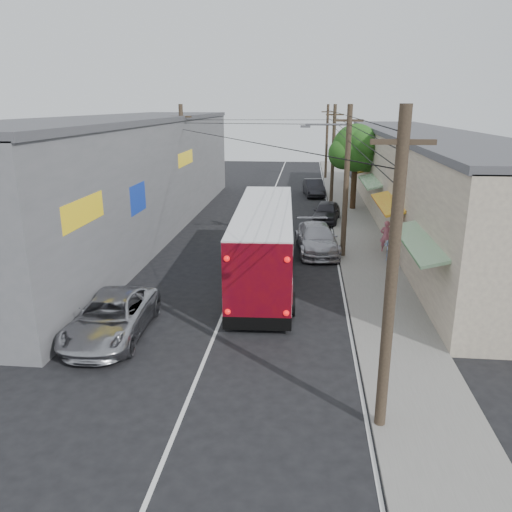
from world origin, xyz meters
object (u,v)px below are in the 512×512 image
at_px(coach_bus, 264,242).
at_px(parked_suv, 317,239).
at_px(pedestrian_near, 386,236).
at_px(jeepney, 112,317).
at_px(parked_car_mid, 327,212).
at_px(parked_car_far, 314,188).
at_px(pedestrian_far, 391,247).

xyz_separation_m(coach_bus, parked_suv, (2.54, 4.80, -1.03)).
bearing_deg(parked_suv, pedestrian_near, -4.36).
height_order(parked_suv, pedestrian_near, pedestrian_near).
bearing_deg(pedestrian_near, coach_bus, 47.55).
bearing_deg(jeepney, pedestrian_near, 43.76).
height_order(parked_car_mid, parked_car_far, parked_car_far).
distance_m(coach_bus, jeepney, 8.35).
bearing_deg(pedestrian_far, parked_car_far, -44.92).
height_order(pedestrian_near, pedestrian_far, pedestrian_near).
height_order(coach_bus, pedestrian_far, coach_bus).
height_order(jeepney, parked_suv, parked_suv).
xyz_separation_m(jeepney, parked_car_far, (7.42, 29.62, 0.01)).
bearing_deg(jeepney, coach_bus, 51.75).
relative_size(parked_suv, pedestrian_near, 3.04).
distance_m(coach_bus, parked_car_mid, 12.90).
bearing_deg(pedestrian_near, jeepney, 55.80).
xyz_separation_m(pedestrian_near, pedestrian_far, (0.00, -1.72, -0.12)).
bearing_deg(pedestrian_near, pedestrian_far, 99.87).
xyz_separation_m(jeepney, pedestrian_far, (11.22, 9.87, 0.15)).
relative_size(coach_bus, pedestrian_near, 6.98).
bearing_deg(pedestrian_far, pedestrian_near, -55.81).
distance_m(parked_suv, pedestrian_near, 3.81).
bearing_deg(parked_car_mid, coach_bus, -97.18).
bearing_deg(jeepney, parked_car_mid, 64.54).
xyz_separation_m(parked_car_far, pedestrian_near, (3.80, -18.03, 0.25)).
height_order(coach_bus, parked_car_far, coach_bus).
height_order(parked_suv, parked_car_far, parked_suv).
distance_m(parked_car_far, pedestrian_near, 18.43).
bearing_deg(pedestrian_far, coach_bus, 60.80).
bearing_deg(pedestrian_near, parked_car_far, -68.23).
height_order(jeepney, parked_car_far, parked_car_far).
relative_size(coach_bus, pedestrian_far, 8.06).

